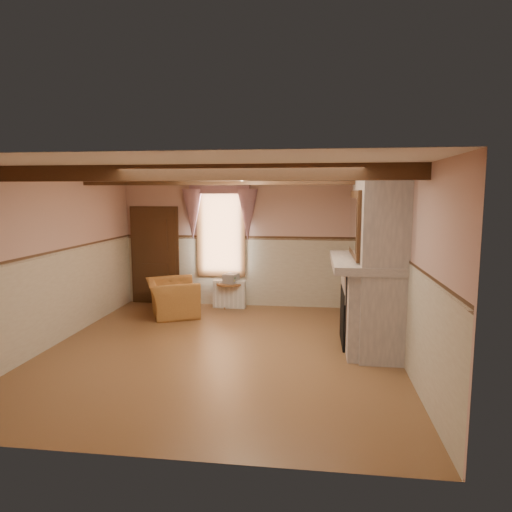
# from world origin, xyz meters

# --- Properties ---
(floor) EXTENTS (5.50, 6.00, 0.01)m
(floor) POSITION_xyz_m (0.00, 0.00, 0.00)
(floor) COLOR brown
(floor) RESTS_ON ground
(ceiling) EXTENTS (5.50, 6.00, 0.01)m
(ceiling) POSITION_xyz_m (0.00, 0.00, 2.80)
(ceiling) COLOR silver
(ceiling) RESTS_ON wall_back
(wall_back) EXTENTS (5.50, 0.02, 2.80)m
(wall_back) POSITION_xyz_m (0.00, 3.00, 1.40)
(wall_back) COLOR tan
(wall_back) RESTS_ON floor
(wall_front) EXTENTS (5.50, 0.02, 2.80)m
(wall_front) POSITION_xyz_m (0.00, -3.00, 1.40)
(wall_front) COLOR tan
(wall_front) RESTS_ON floor
(wall_left) EXTENTS (0.02, 6.00, 2.80)m
(wall_left) POSITION_xyz_m (-2.75, 0.00, 1.40)
(wall_left) COLOR tan
(wall_left) RESTS_ON floor
(wall_right) EXTENTS (0.02, 6.00, 2.80)m
(wall_right) POSITION_xyz_m (2.75, 0.00, 1.40)
(wall_right) COLOR tan
(wall_right) RESTS_ON floor
(wainscot) EXTENTS (5.50, 6.00, 1.50)m
(wainscot) POSITION_xyz_m (0.00, 0.00, 0.75)
(wainscot) COLOR beige
(wainscot) RESTS_ON floor
(chair_rail) EXTENTS (5.50, 6.00, 0.08)m
(chair_rail) POSITION_xyz_m (0.00, 0.00, 1.50)
(chair_rail) COLOR black
(chair_rail) RESTS_ON wainscot
(firebox) EXTENTS (0.20, 0.95, 0.90)m
(firebox) POSITION_xyz_m (2.00, 0.60, 0.45)
(firebox) COLOR black
(firebox) RESTS_ON floor
(armchair) EXTENTS (1.35, 1.42, 0.72)m
(armchair) POSITION_xyz_m (-1.40, 1.94, 0.36)
(armchair) COLOR #9E662D
(armchair) RESTS_ON floor
(side_table) EXTENTS (0.73, 0.73, 0.55)m
(side_table) POSITION_xyz_m (-0.36, 2.67, 0.28)
(side_table) COLOR brown
(side_table) RESTS_ON floor
(book_stack) EXTENTS (0.34, 0.38, 0.20)m
(book_stack) POSITION_xyz_m (-0.33, 2.68, 0.65)
(book_stack) COLOR #B7AD8C
(book_stack) RESTS_ON side_table
(radiator) EXTENTS (0.70, 0.20, 0.60)m
(radiator) POSITION_xyz_m (-0.37, 2.70, 0.30)
(radiator) COLOR beige
(radiator) RESTS_ON floor
(bowl) EXTENTS (0.35, 0.35, 0.09)m
(bowl) POSITION_xyz_m (2.24, 0.62, 1.46)
(bowl) COLOR brown
(bowl) RESTS_ON mantel
(mantel_clock) EXTENTS (0.14, 0.24, 0.20)m
(mantel_clock) POSITION_xyz_m (2.24, 1.12, 1.52)
(mantel_clock) COLOR black
(mantel_clock) RESTS_ON mantel
(oil_lamp) EXTENTS (0.11, 0.11, 0.28)m
(oil_lamp) POSITION_xyz_m (2.24, 1.11, 1.56)
(oil_lamp) COLOR #D0823A
(oil_lamp) RESTS_ON mantel
(candle_red) EXTENTS (0.06, 0.06, 0.16)m
(candle_red) POSITION_xyz_m (2.24, -0.15, 1.50)
(candle_red) COLOR maroon
(candle_red) RESTS_ON mantel
(jar_yellow) EXTENTS (0.06, 0.06, 0.12)m
(jar_yellow) POSITION_xyz_m (2.24, 0.15, 1.48)
(jar_yellow) COLOR gold
(jar_yellow) RESTS_ON mantel
(fireplace) EXTENTS (0.85, 2.00, 2.80)m
(fireplace) POSITION_xyz_m (2.42, 0.60, 1.40)
(fireplace) COLOR gray
(fireplace) RESTS_ON floor
(mantel) EXTENTS (1.05, 2.05, 0.12)m
(mantel) POSITION_xyz_m (2.24, 0.60, 1.36)
(mantel) COLOR gray
(mantel) RESTS_ON fireplace
(overmantel_mirror) EXTENTS (0.06, 1.44, 1.04)m
(overmantel_mirror) POSITION_xyz_m (2.06, 0.60, 1.97)
(overmantel_mirror) COLOR silver
(overmantel_mirror) RESTS_ON fireplace
(door) EXTENTS (1.10, 0.10, 2.10)m
(door) POSITION_xyz_m (-2.10, 2.94, 1.05)
(door) COLOR black
(door) RESTS_ON floor
(window) EXTENTS (1.06, 0.08, 2.02)m
(window) POSITION_xyz_m (-0.60, 2.97, 1.65)
(window) COLOR white
(window) RESTS_ON wall_back
(window_drapes) EXTENTS (1.30, 0.14, 1.40)m
(window_drapes) POSITION_xyz_m (-0.60, 2.88, 2.25)
(window_drapes) COLOR gray
(window_drapes) RESTS_ON wall_back
(ceiling_beam_front) EXTENTS (5.50, 0.18, 0.20)m
(ceiling_beam_front) POSITION_xyz_m (0.00, -1.20, 2.70)
(ceiling_beam_front) COLOR black
(ceiling_beam_front) RESTS_ON ceiling
(ceiling_beam_back) EXTENTS (5.50, 0.18, 0.20)m
(ceiling_beam_back) POSITION_xyz_m (0.00, 1.20, 2.70)
(ceiling_beam_back) COLOR black
(ceiling_beam_back) RESTS_ON ceiling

